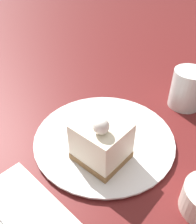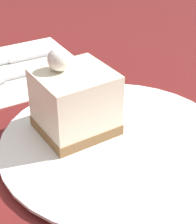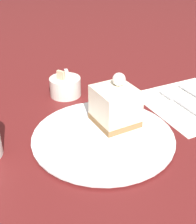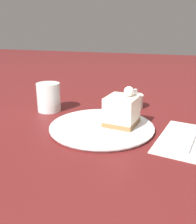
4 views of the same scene
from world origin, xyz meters
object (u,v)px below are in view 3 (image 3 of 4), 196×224
(plate, at_px, (103,137))
(fork, at_px, (179,102))
(cake_slice, at_px, (115,105))
(sugar_bowl, at_px, (65,86))

(plate, relative_size, fork, 1.84)
(cake_slice, height_order, sugar_bowl, cake_slice)
(fork, xyz_separation_m, sugar_bowl, (-0.20, 0.20, 0.02))
(cake_slice, bearing_deg, sugar_bowl, 100.04)
(plate, xyz_separation_m, fork, (0.24, 0.01, -0.00))
(cake_slice, height_order, fork, cake_slice)
(plate, distance_m, sugar_bowl, 0.22)
(sugar_bowl, bearing_deg, cake_slice, -87.60)
(plate, xyz_separation_m, cake_slice, (0.05, 0.03, 0.05))
(fork, bearing_deg, plate, -167.28)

